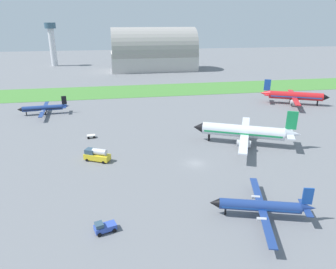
# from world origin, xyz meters

# --- Properties ---
(ground_plane) EXTENTS (600.00, 600.00, 0.00)m
(ground_plane) POSITION_xyz_m (0.00, 0.00, 0.00)
(ground_plane) COLOR slate
(grass_taxiway_strip) EXTENTS (360.00, 28.00, 0.08)m
(grass_taxiway_strip) POSITION_xyz_m (0.00, 84.35, 0.04)
(grass_taxiway_strip) COLOR #478438
(grass_taxiway_strip) RESTS_ON ground_plane
(airplane_midfield_jet) EXTENTS (27.95, 28.07, 10.61)m
(airplane_midfield_jet) POSITION_xyz_m (16.79, 9.83, 3.82)
(airplane_midfield_jet) COLOR silver
(airplane_midfield_jet) RESTS_ON ground_plane
(airplane_foreground_turboprop) EXTENTS (18.24, 21.11, 6.49)m
(airplane_foreground_turboprop) POSITION_xyz_m (5.87, -23.47, 2.38)
(airplane_foreground_turboprop) COLOR navy
(airplane_foreground_turboprop) RESTS_ON ground_plane
(airplane_taxiing_turboprop) EXTENTS (18.54, 21.64, 6.48)m
(airplane_taxiing_turboprop) POSITION_xyz_m (-44.74, 50.82, 2.37)
(airplane_taxiing_turboprop) COLOR navy
(airplane_taxiing_turboprop) RESTS_ON ground_plane
(airplane_parked_jet_far) EXTENTS (26.04, 26.17, 9.86)m
(airplane_parked_jet_far) POSITION_xyz_m (54.64, 47.65, 3.55)
(airplane_parked_jet_far) COLOR red
(airplane_parked_jet_far) RESTS_ON ground_plane
(pushback_tug_near_gate) EXTENTS (3.97, 2.90, 1.95)m
(pushback_tug_near_gate) POSITION_xyz_m (-21.77, -22.65, 0.91)
(pushback_tug_near_gate) COLOR #334FB2
(pushback_tug_near_gate) RESTS_ON ground_plane
(fuel_truck_midfield) EXTENTS (6.88, 5.10, 3.29)m
(fuel_truck_midfield) POSITION_xyz_m (-23.97, 6.03, 1.58)
(fuel_truck_midfield) COLOR yellow
(fuel_truck_midfield) RESTS_ON ground_plane
(baggage_cart_by_runway) EXTENTS (2.58, 2.04, 0.90)m
(baggage_cart_by_runway) POSITION_xyz_m (-26.28, 22.58, 0.57)
(baggage_cart_by_runway) COLOR white
(baggage_cart_by_runway) RESTS_ON ground_plane
(hangar_distant) EXTENTS (56.99, 26.48, 28.13)m
(hangar_distant) POSITION_xyz_m (9.64, 147.82, 12.26)
(hangar_distant) COLOR #BCB7B2
(hangar_distant) RESTS_ON ground_plane
(control_tower) EXTENTS (8.00, 8.00, 30.70)m
(control_tower) POSITION_xyz_m (-61.01, 181.48, 18.43)
(control_tower) COLOR silver
(control_tower) RESTS_ON ground_plane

